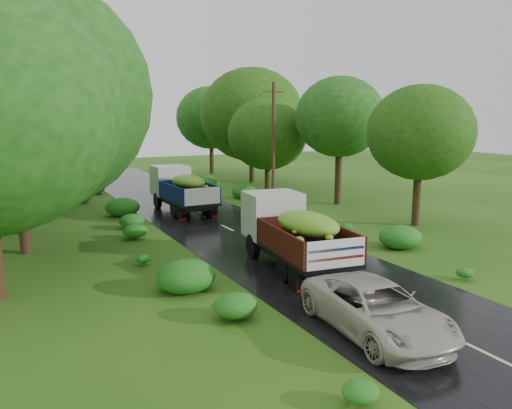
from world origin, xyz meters
TOP-DOWN VIEW (x-y plane):
  - ground at (0.00, 0.00)m, footprint 120.00×120.00m
  - road at (0.00, 5.00)m, footprint 6.50×80.00m
  - road_lines at (0.00, 6.00)m, footprint 0.12×69.60m
  - truck_near at (-0.52, 4.63)m, footprint 2.94×6.55m
  - truck_far at (-0.59, 17.73)m, footprint 2.41×6.41m
  - car at (-1.66, -1.68)m, footprint 2.72×5.17m
  - utility_pole at (4.87, 15.80)m, footprint 1.38×0.23m
  - trees_right at (9.02, 23.57)m, footprint 6.02×31.72m
  - shrubs at (0.00, 14.00)m, footprint 11.90×44.00m

SIDE VIEW (x-z plane):
  - ground at x=0.00m, z-range 0.00..0.00m
  - road at x=0.00m, z-range 0.00..0.02m
  - road_lines at x=0.00m, z-range 0.02..0.02m
  - shrubs at x=0.00m, z-range 0.00..0.70m
  - car at x=-1.66m, z-range 0.02..1.41m
  - truck_near at x=-0.52m, z-range 0.18..2.84m
  - truck_far at x=-0.59m, z-range 0.18..2.84m
  - utility_pole at x=4.87m, z-range 0.12..8.00m
  - trees_right at x=9.02m, z-range 1.50..9.38m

